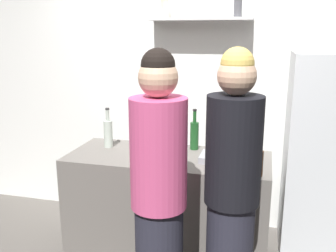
% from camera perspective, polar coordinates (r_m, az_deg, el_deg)
% --- Properties ---
extents(back_wall_assembly, '(4.80, 0.32, 2.60)m').
position_cam_1_polar(back_wall_assembly, '(3.68, 2.75, 5.16)').
color(back_wall_assembly, white).
rests_on(back_wall_assembly, ground).
extents(refrigerator, '(0.68, 0.69, 1.72)m').
position_cam_1_polar(refrigerator, '(3.36, 23.06, -4.61)').
color(refrigerator, silver).
rests_on(refrigerator, ground).
extents(counter, '(1.64, 0.68, 0.89)m').
position_cam_1_polar(counter, '(3.25, 0.00, -12.00)').
color(counter, '#66605B').
rests_on(counter, ground).
extents(baking_pan, '(0.34, 0.24, 0.05)m').
position_cam_1_polar(baking_pan, '(2.98, 8.20, -4.81)').
color(baking_pan, gray).
rests_on(baking_pan, counter).
extents(utensil_holder, '(0.10, 0.10, 0.21)m').
position_cam_1_polar(utensil_holder, '(2.74, 6.71, -5.63)').
color(utensil_holder, '#B2B2B7').
rests_on(utensil_holder, counter).
extents(wine_bottle_dark_glass, '(0.07, 0.07, 0.30)m').
position_cam_1_polar(wine_bottle_dark_glass, '(2.72, 10.42, -4.72)').
color(wine_bottle_dark_glass, black).
rests_on(wine_bottle_dark_glass, counter).
extents(wine_bottle_amber_glass, '(0.07, 0.07, 0.29)m').
position_cam_1_polar(wine_bottle_amber_glass, '(2.70, 13.43, -5.25)').
color(wine_bottle_amber_glass, '#472814').
rests_on(wine_bottle_amber_glass, counter).
extents(wine_bottle_pale_glass, '(0.07, 0.07, 0.35)m').
position_cam_1_polar(wine_bottle_pale_glass, '(3.32, -9.03, -0.98)').
color(wine_bottle_pale_glass, '#B2BFB2').
rests_on(wine_bottle_pale_glass, counter).
extents(wine_bottle_green_glass, '(0.07, 0.07, 0.35)m').
position_cam_1_polar(wine_bottle_green_glass, '(3.22, 4.01, -1.27)').
color(wine_bottle_green_glass, '#19471E').
rests_on(wine_bottle_green_glass, counter).
extents(water_bottle_plastic, '(0.09, 0.09, 0.24)m').
position_cam_1_polar(water_bottle_plastic, '(2.86, 0.88, -3.78)').
color(water_bottle_plastic, silver).
rests_on(water_bottle_plastic, counter).
extents(person_blonde, '(0.34, 0.34, 1.79)m').
position_cam_1_polar(person_blonde, '(2.40, 9.60, -10.03)').
color(person_blonde, '#262633').
rests_on(person_blonde, ground).
extents(person_pink_top, '(0.34, 0.34, 1.79)m').
position_cam_1_polar(person_pink_top, '(2.32, -1.39, -10.75)').
color(person_pink_top, '#262633').
rests_on(person_pink_top, ground).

